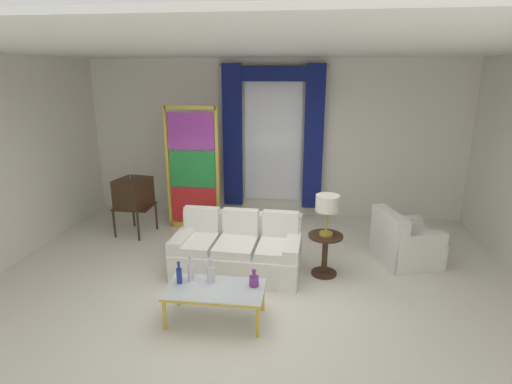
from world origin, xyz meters
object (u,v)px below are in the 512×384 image
stained_glass_divider (193,171)px  couch_white_long (239,250)px  bottle_blue_decanter (211,273)px  peacock_figurine (209,223)px  coffee_table (215,291)px  armchair_white (403,244)px  bottle_crystal_tall (191,270)px  bottle_amber_squat (254,280)px  round_side_table (325,251)px  vintage_tv (133,194)px  table_lamp_brass (327,205)px  bottle_ruby_flask (179,275)px

stained_glass_divider → couch_white_long: bearing=-55.3°
bottle_blue_decanter → stained_glass_divider: bearing=109.4°
peacock_figurine → stained_glass_divider: bearing=138.5°
coffee_table → armchair_white: bearing=36.9°
couch_white_long → bottle_crystal_tall: couch_white_long is taller
bottle_amber_squat → stained_glass_divider: 3.13m
bottle_amber_squat → round_side_table: size_ratio=0.36×
vintage_tv → bottle_crystal_tall: bearing=-54.0°
couch_white_long → armchair_white: 2.46m
bottle_blue_decanter → armchair_white: size_ratio=0.29×
bottle_crystal_tall → table_lamp_brass: table_lamp_brass is taller
bottle_amber_squat → armchair_white: armchair_white is taller
armchair_white → coffee_table: bearing=-143.1°
peacock_figurine → bottle_ruby_flask: bearing=-84.4°
couch_white_long → stained_glass_divider: bearing=124.7°
bottle_blue_decanter → vintage_tv: size_ratio=0.22×
bottle_blue_decanter → armchair_white: armchair_white is taller
couch_white_long → coffee_table: bearing=-92.4°
bottle_crystal_tall → bottle_amber_squat: (0.74, -0.03, -0.06)m
bottle_ruby_flask → coffee_table: bearing=-7.7°
bottle_ruby_flask → peacock_figurine: (-0.24, 2.45, -0.30)m
bottle_ruby_flask → peacock_figurine: 2.48m
couch_white_long → bottle_crystal_tall: size_ratio=5.67×
bottle_blue_decanter → armchair_white: bearing=34.1°
couch_white_long → table_lamp_brass: (1.22, 0.02, 0.72)m
couch_white_long → coffee_table: couch_white_long is taller
round_side_table → table_lamp_brass: size_ratio=1.04×
coffee_table → stained_glass_divider: bearing=109.9°
bottle_amber_squat → stained_glass_divider: (-1.45, 2.71, 0.58)m
stained_glass_divider → peacock_figurine: (0.35, -0.31, -0.84)m
vintage_tv → bottle_blue_decanter: bearing=-50.3°
coffee_table → bottle_ruby_flask: 0.46m
bottle_amber_squat → round_side_table: 1.46m
bottle_crystal_tall → bottle_amber_squat: bearing=-2.6°
couch_white_long → round_side_table: (1.22, 0.02, 0.05)m
couch_white_long → bottle_blue_decanter: couch_white_long is taller
stained_glass_divider → bottle_crystal_tall: bearing=-75.2°
vintage_tv → table_lamp_brass: vintage_tv is taller
peacock_figurine → round_side_table: round_side_table is taller
bottle_crystal_tall → stained_glass_divider: bearing=104.8°
armchair_white → peacock_figurine: 3.19m
armchair_white → stained_glass_divider: size_ratio=0.46×
bottle_amber_squat → peacock_figurine: 2.66m
coffee_table → bottle_blue_decanter: size_ratio=3.70×
bottle_blue_decanter → vintage_tv: vintage_tv is taller
couch_white_long → vintage_tv: vintage_tv is taller
bottle_blue_decanter → peacock_figurine: (-0.60, 2.37, -0.31)m
couch_white_long → bottle_blue_decanter: bearing=-96.4°
bottle_crystal_tall → peacock_figurine: (-0.36, 2.37, -0.32)m
armchair_white → stained_glass_divider: stained_glass_divider is taller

